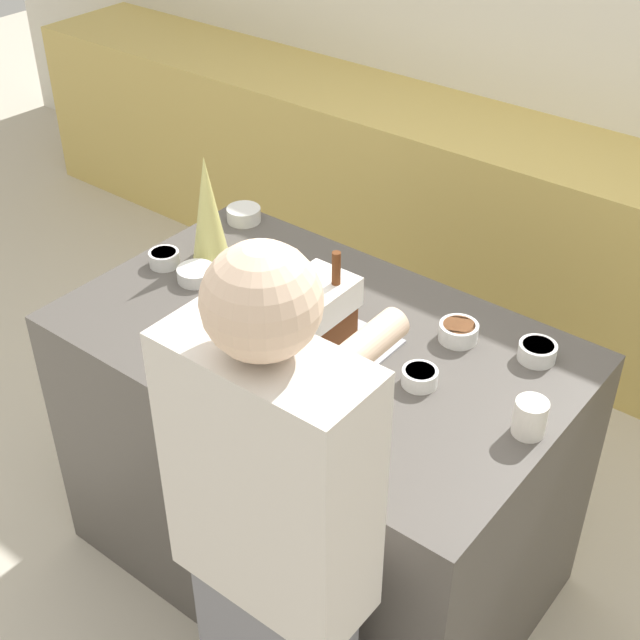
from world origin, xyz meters
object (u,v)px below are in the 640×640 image
at_px(gingerbread_house, 318,311).
at_px(candy_bowl_far_left, 244,214).
at_px(candy_bowl_behind_tray, 165,257).
at_px(candy_bowl_center_rear, 537,351).
at_px(candy_bowl_beside_tree, 459,331).
at_px(baking_tray, 318,343).
at_px(candy_bowl_front_corner, 420,376).
at_px(decorative_tree, 208,208).
at_px(candy_bowl_far_right, 195,274).
at_px(person, 275,564).
at_px(mug, 530,418).

xyz_separation_m(gingerbread_house, candy_bowl_far_left, (-0.63, 0.39, -0.08)).
bearing_deg(candy_bowl_behind_tray, candy_bowl_center_rear, 13.86).
distance_m(candy_bowl_far_left, candy_bowl_beside_tree, 0.93).
bearing_deg(gingerbread_house, baking_tray, -143.34).
bearing_deg(candy_bowl_far_left, candy_bowl_front_corner, -21.00).
distance_m(gingerbread_house, decorative_tree, 0.58).
distance_m(candy_bowl_far_right, person, 1.07).
distance_m(decorative_tree, candy_bowl_front_corner, 0.89).
bearing_deg(candy_bowl_beside_tree, person, -85.63).
bearing_deg(decorative_tree, candy_bowl_center_rear, 8.29).
bearing_deg(candy_bowl_center_rear, gingerbread_house, -148.48).
relative_size(candy_bowl_center_rear, person, 0.06).
height_order(candy_bowl_far_right, candy_bowl_beside_tree, candy_bowl_beside_tree).
bearing_deg(person, decorative_tree, 140.18).
height_order(decorative_tree, person, person).
height_order(gingerbread_house, candy_bowl_front_corner, gingerbread_house).
relative_size(gingerbread_house, candy_bowl_far_left, 2.50).
bearing_deg(mug, baking_tray, -176.96).
height_order(gingerbread_house, candy_bowl_behind_tray, gingerbread_house).
bearing_deg(person, gingerbread_house, 120.56).
relative_size(candy_bowl_behind_tray, candy_bowl_beside_tree, 0.87).
xyz_separation_m(candy_bowl_front_corner, candy_bowl_center_rear, (0.19, 0.28, 0.00)).
xyz_separation_m(candy_bowl_far_right, candy_bowl_center_rear, (1.00, 0.29, 0.00)).
bearing_deg(mug, candy_bowl_far_left, 164.03).
bearing_deg(candy_bowl_front_corner, mug, 0.73).
bearing_deg(baking_tray, decorative_tree, 164.36).
distance_m(decorative_tree, candy_bowl_center_rear, 1.08).
bearing_deg(candy_bowl_far_left, candy_bowl_behind_tray, -90.65).
xyz_separation_m(candy_bowl_far_left, candy_bowl_beside_tree, (0.92, -0.14, 0.00)).
relative_size(baking_tray, candy_bowl_far_right, 3.21).
xyz_separation_m(candy_bowl_far_left, candy_bowl_behind_tray, (-0.00, -0.36, -0.00)).
xyz_separation_m(candy_bowl_center_rear, candy_bowl_beside_tree, (-0.21, -0.05, 0.00)).
bearing_deg(person, candy_bowl_center_rear, 80.92).
bearing_deg(mug, decorative_tree, 174.08).
xyz_separation_m(decorative_tree, candy_bowl_front_corner, (0.87, -0.13, -0.15)).
distance_m(candy_bowl_behind_tray, person, 1.19).
xyz_separation_m(candy_bowl_far_right, mug, (1.12, 0.01, 0.03)).
bearing_deg(candy_bowl_behind_tray, candy_bowl_beside_tree, 13.75).
relative_size(candy_bowl_far_left, candy_bowl_behind_tray, 1.21).
distance_m(baking_tray, person, 0.71).
xyz_separation_m(candy_bowl_behind_tray, person, (0.99, -0.64, -0.10)).
height_order(candy_bowl_far_right, candy_bowl_far_left, candy_bowl_far_left).
bearing_deg(candy_bowl_center_rear, person, -99.08).
bearing_deg(candy_bowl_far_left, gingerbread_house, -31.86).
bearing_deg(candy_bowl_beside_tree, candy_bowl_front_corner, -84.51).
xyz_separation_m(baking_tray, candy_bowl_far_left, (-0.63, 0.39, 0.02)).
distance_m(baking_tray, candy_bowl_center_rear, 0.59).
relative_size(decorative_tree, candy_bowl_front_corner, 3.64).
distance_m(gingerbread_house, candy_bowl_beside_tree, 0.40).
xyz_separation_m(baking_tray, candy_bowl_front_corner, (0.32, 0.03, 0.02)).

